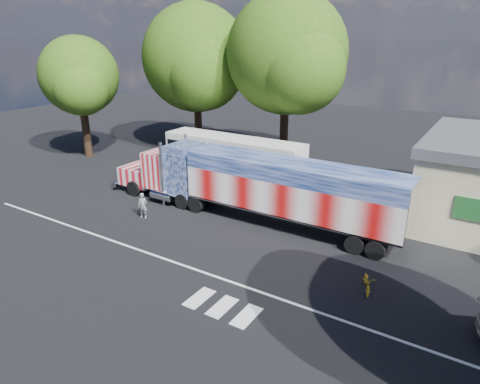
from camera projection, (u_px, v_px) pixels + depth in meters
The scene contains 9 objects.
ground at pixel (211, 240), 23.78m from camera, with size 100.00×100.00×0.00m, color black.
lane_markings at pixel (194, 280), 19.94m from camera, with size 30.00×2.67×0.01m.
semi_truck at pixel (254, 185), 25.79m from camera, with size 20.21×3.19×4.31m.
coach_bus at pixel (233, 158), 33.02m from camera, with size 11.44×2.66×3.33m.
woman at pixel (143, 206), 26.38m from camera, with size 0.59×0.38×1.61m, color slate.
bicycle at pixel (367, 282), 19.00m from camera, with size 0.55×1.56×0.82m, color gold.
tree_n_mid at pixel (288, 54), 34.10m from camera, with size 10.19×9.71×14.12m.
tree_nw_a at pixel (197, 59), 39.11m from camera, with size 10.29×9.80×13.55m.
tree_w_a at pixel (80, 76), 37.25m from camera, with size 7.13×6.79×10.70m.
Camera 1 is at (12.68, -17.24, 10.82)m, focal length 32.00 mm.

